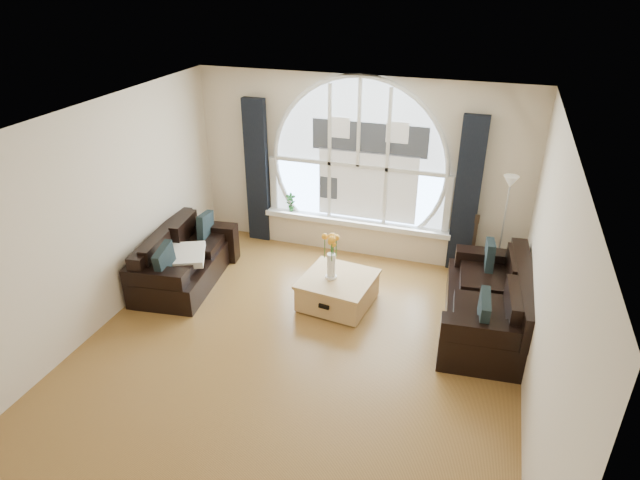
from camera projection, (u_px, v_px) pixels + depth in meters
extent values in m
cube|color=brown|center=(296.00, 353.00, 6.34)|extent=(5.00, 5.50, 0.01)
cube|color=silver|center=(290.00, 126.00, 5.11)|extent=(5.00, 5.50, 0.01)
cube|color=beige|center=(359.00, 168.00, 8.05)|extent=(5.00, 0.01, 2.70)
cube|color=beige|center=(139.00, 450.00, 3.40)|extent=(5.00, 0.01, 2.70)
cube|color=beige|center=(96.00, 221.00, 6.41)|extent=(0.01, 5.50, 2.70)
cube|color=beige|center=(546.00, 291.00, 5.03)|extent=(0.01, 5.50, 2.70)
cube|color=silver|center=(531.00, 187.00, 4.66)|extent=(0.92, 5.50, 0.72)
cube|color=silver|center=(359.00, 151.00, 7.90)|extent=(2.60, 0.06, 2.15)
cube|color=white|center=(355.00, 222.00, 8.35)|extent=(2.90, 0.22, 0.08)
cube|color=white|center=(358.00, 151.00, 7.87)|extent=(2.76, 0.08, 2.15)
cube|color=silver|center=(368.00, 160.00, 7.90)|extent=(1.70, 0.02, 1.50)
cube|color=black|center=(257.00, 172.00, 8.48)|extent=(0.35, 0.12, 2.30)
cube|color=black|center=(467.00, 196.00, 7.60)|extent=(0.35, 0.12, 2.30)
cube|color=black|center=(185.00, 256.00, 7.60)|extent=(1.04, 1.77, 0.75)
cube|color=black|center=(488.00, 301.00, 6.59)|extent=(1.12, 1.99, 0.85)
cube|color=tan|center=(338.00, 289.00, 7.17)|extent=(1.00, 1.00, 0.44)
cube|color=silver|center=(184.00, 255.00, 7.42)|extent=(0.73, 0.73, 0.10)
cube|color=white|center=(331.00, 251.00, 6.91)|extent=(0.24, 0.24, 0.70)
cube|color=#B2B2B2|center=(502.00, 231.00, 7.40)|extent=(0.24, 0.24, 1.60)
cube|color=brown|center=(473.00, 246.00, 7.59)|extent=(0.37, 0.25, 1.06)
imported|color=#1E6023|center=(291.00, 202.00, 8.55)|extent=(0.18, 0.15, 0.30)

